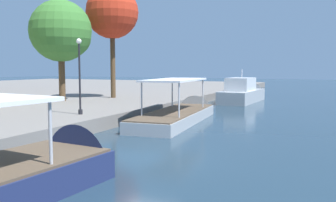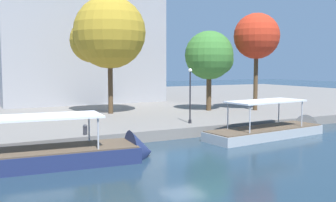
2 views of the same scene
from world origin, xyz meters
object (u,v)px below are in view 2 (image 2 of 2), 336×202
(tree_1, at_px, (256,36))
(lamp_post, at_px, (190,94))
(mooring_bollard_0, at_px, (85,129))
(tour_boat_1, at_px, (61,158))
(tour_boat_2, at_px, (275,133))
(tree_3, at_px, (108,33))
(tree_0, at_px, (210,57))

(tree_1, bearing_deg, lamp_post, -156.13)
(mooring_bollard_0, height_order, lamp_post, lamp_post)
(tour_boat_1, distance_m, tour_boat_2, 17.60)
(tree_1, bearing_deg, tree_3, 162.02)
(mooring_bollard_0, distance_m, tree_1, 23.29)
(mooring_bollard_0, height_order, tree_3, tree_3)
(tour_boat_2, bearing_deg, tree_0, 77.37)
(tree_3, bearing_deg, tour_boat_1, -118.08)
(mooring_bollard_0, height_order, tree_0, tree_0)
(mooring_bollard_0, bearing_deg, tree_1, 16.92)
(tour_boat_2, height_order, lamp_post, lamp_post)
(tour_boat_1, xyz_separation_m, tree_0, (19.07, 12.84, 6.33))
(tour_boat_1, distance_m, tree_3, 19.77)
(tour_boat_1, height_order, tree_0, tree_0)
(tour_boat_1, height_order, mooring_bollard_0, tour_boat_1)
(tour_boat_1, bearing_deg, lamp_post, 29.79)
(lamp_post, bearing_deg, mooring_bollard_0, -172.27)
(tree_0, bearing_deg, tour_boat_2, -97.33)
(mooring_bollard_0, xyz_separation_m, lamp_post, (9.48, 1.29, 2.10))
(lamp_post, relative_size, tree_1, 0.44)
(lamp_post, bearing_deg, tree_1, 23.87)
(tree_0, relative_size, tree_1, 0.82)
(tour_boat_2, distance_m, tree_0, 13.46)
(tour_boat_2, xyz_separation_m, tree_3, (-9.20, 14.56, 8.78))
(lamp_post, xyz_separation_m, tree_3, (-3.78, 10.08, 5.72))
(tree_0, bearing_deg, mooring_bollard_0, -152.56)
(lamp_post, distance_m, tree_0, 10.57)
(tour_boat_2, bearing_deg, tree_1, 52.15)
(tour_boat_2, relative_size, tree_0, 1.39)
(tree_3, bearing_deg, mooring_bollard_0, -116.62)
(tour_boat_1, distance_m, mooring_bollard_0, 5.15)
(lamp_post, bearing_deg, tour_boat_1, -155.22)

